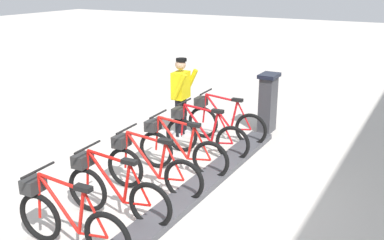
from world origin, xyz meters
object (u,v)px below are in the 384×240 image
Objects in this scene: bike_docked_5 at (67,219)px; worker_near_rack at (181,94)px; payment_kiosk at (268,102)px; bike_docked_0 at (223,121)px; bike_docked_2 at (179,149)px; bike_docked_1 at (203,134)px; bike_docked_3 at (149,167)px; bike_docked_4 at (113,190)px.

worker_near_rack is (0.91, -4.30, 0.48)m from bike_docked_5.
bike_docked_5 is 1.04× the size of worker_near_rack.
payment_kiosk is 0.77× the size of worker_near_rack.
payment_kiosk reaches higher than bike_docked_0.
bike_docked_1 is at bearing -90.00° from bike_docked_2.
worker_near_rack reaches higher than bike_docked_0.
bike_docked_5 is at bearing 101.97° from worker_near_rack.
bike_docked_0 is at bearing -90.00° from bike_docked_3.
bike_docked_0 is 0.89m from bike_docked_1.
bike_docked_5 is (0.00, 2.66, 0.00)m from bike_docked_2.
bike_docked_0 is 1.00× the size of bike_docked_1.
bike_docked_5 is at bearing 90.00° from bike_docked_3.
bike_docked_3 is 1.04× the size of worker_near_rack.
bike_docked_1 is 1.04× the size of worker_near_rack.
bike_docked_1 is 1.28m from worker_near_rack.
bike_docked_5 is (0.00, 3.54, 0.00)m from bike_docked_1.
bike_docked_2 is at bearing -90.00° from bike_docked_3.
payment_kiosk reaches higher than bike_docked_3.
bike_docked_2 is at bearing 90.00° from bike_docked_1.
bike_docked_2 is 1.77m from bike_docked_4.
bike_docked_1 is at bearing -90.00° from bike_docked_5.
bike_docked_4 is (0.57, 4.56, -0.24)m from payment_kiosk.
bike_docked_2 is 1.00× the size of bike_docked_4.
bike_docked_3 is (0.57, 3.68, -0.24)m from payment_kiosk.
bike_docked_1 and bike_docked_2 have the same top height.
bike_docked_0 is at bearing -171.72° from worker_near_rack.
bike_docked_3 is 1.00× the size of bike_docked_4.
worker_near_rack is at bearing -75.05° from bike_docked_4.
bike_docked_4 is (0.00, 3.54, 0.00)m from bike_docked_0.
bike_docked_0 is 1.00× the size of bike_docked_5.
bike_docked_3 is 2.73m from worker_near_rack.
bike_docked_4 is 1.04× the size of worker_near_rack.
bike_docked_1 is at bearing 90.00° from bike_docked_0.
bike_docked_0 is (0.57, 1.02, -0.24)m from payment_kiosk.
bike_docked_0 is 2.66m from bike_docked_3.
bike_docked_1 is at bearing -90.00° from bike_docked_4.
bike_docked_2 is (0.00, 1.77, 0.00)m from bike_docked_0.
bike_docked_3 is 1.77m from bike_docked_5.
bike_docked_2 and bike_docked_4 have the same top height.
payment_kiosk reaches higher than bike_docked_5.
bike_docked_2 is 2.66m from bike_docked_5.
bike_docked_0 is 1.04× the size of worker_near_rack.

